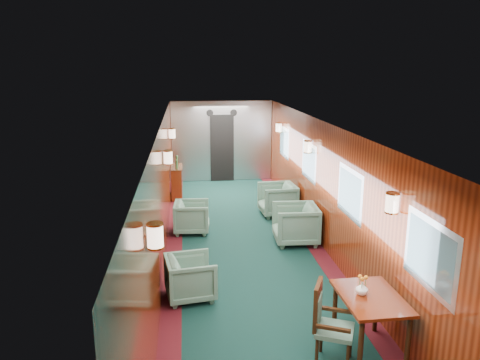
{
  "coord_description": "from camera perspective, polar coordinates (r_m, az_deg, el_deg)",
  "views": [
    {
      "loc": [
        -1.08,
        -7.89,
        3.44
      ],
      "look_at": [
        0.0,
        1.26,
        1.15
      ],
      "focal_mm": 35.0,
      "sensor_mm": 36.0,
      "label": 1
    }
  ],
  "objects": [
    {
      "name": "armchair_right_far",
      "position": [
        10.93,
        4.58,
        -2.38
      ],
      "size": [
        0.87,
        0.85,
        0.75
      ],
      "primitive_type": "imported",
      "rotation": [
        0.0,
        0.0,
        -1.51
      ],
      "color": "#1F493D",
      "rests_on": "ground"
    },
    {
      "name": "bulkhead",
      "position": [
        14.03,
        -2.23,
        4.7
      ],
      "size": [
        2.98,
        0.17,
        2.39
      ],
      "color": "#B3B6BB",
      "rests_on": "ground"
    },
    {
      "name": "armchair_right_near",
      "position": [
        9.28,
        6.77,
        -5.34
      ],
      "size": [
        0.89,
        0.87,
        0.77
      ],
      "primitive_type": "imported",
      "rotation": [
        0.0,
        0.0,
        -1.62
      ],
      "color": "#1F493D",
      "rests_on": "ground"
    },
    {
      "name": "armchair_left_near",
      "position": [
        7.2,
        -6.04,
        -11.74
      ],
      "size": [
        0.82,
        0.8,
        0.65
      ],
      "primitive_type": "imported",
      "rotation": [
        0.0,
        0.0,
        1.72
      ],
      "color": "#1F493D",
      "rests_on": "ground"
    },
    {
      "name": "flower_vase",
      "position": [
        5.92,
        14.65,
        -12.68
      ],
      "size": [
        0.19,
        0.19,
        0.16
      ],
      "primitive_type": "imported",
      "rotation": [
        0.0,
        0.0,
        -0.36
      ],
      "color": "white",
      "rests_on": "dining_table"
    },
    {
      "name": "dining_table",
      "position": [
        6.0,
        15.62,
        -14.49
      ],
      "size": [
        0.72,
        1.02,
        0.75
      ],
      "rotation": [
        0.0,
        0.0,
        0.02
      ],
      "color": "#65220D",
      "rests_on": "ground"
    },
    {
      "name": "windows_right",
      "position": [
        8.76,
        10.49,
        0.6
      ],
      "size": [
        0.02,
        8.6,
        0.8
      ],
      "color": "#B2B5B9",
      "rests_on": "ground"
    },
    {
      "name": "room",
      "position": [
        8.17,
        1.03,
        1.19
      ],
      "size": [
        12.0,
        12.1,
        2.4
      ],
      "color": "#0C2C26",
      "rests_on": "ground"
    },
    {
      "name": "wall_sconces",
      "position": [
        8.68,
        0.53,
        3.01
      ],
      "size": [
        2.97,
        7.97,
        0.25
      ],
      "color": "beige",
      "rests_on": "ground"
    },
    {
      "name": "credenza",
      "position": [
        12.46,
        -7.72,
        -0.17
      ],
      "size": [
        0.29,
        0.93,
        1.11
      ],
      "color": "#65220D",
      "rests_on": "ground"
    },
    {
      "name": "armchair_left_far",
      "position": [
        9.85,
        -5.88,
        -4.51
      ],
      "size": [
        0.77,
        0.75,
        0.66
      ],
      "primitive_type": "imported",
      "rotation": [
        0.0,
        0.0,
        1.51
      ],
      "color": "#1F493D",
      "rests_on": "ground"
    },
    {
      "name": "side_chair",
      "position": [
        5.77,
        10.57,
        -16.45
      ],
      "size": [
        0.57,
        0.59,
        0.99
      ],
      "rotation": [
        0.0,
        0.0,
        -0.43
      ],
      "color": "#1F493D",
      "rests_on": "ground"
    }
  ]
}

